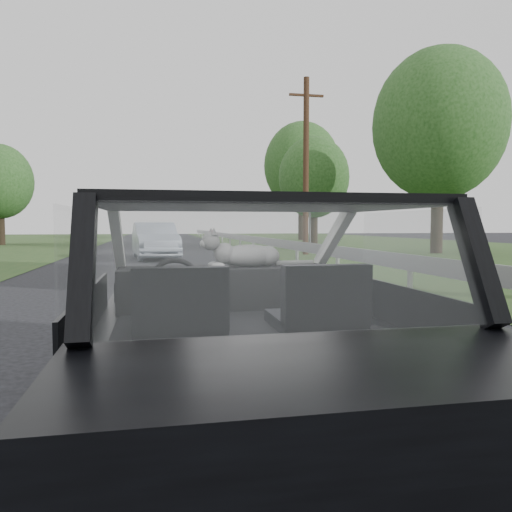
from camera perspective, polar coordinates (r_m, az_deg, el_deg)
name	(u,v)px	position (r m, az deg, el deg)	size (l,w,h in m)	color
ground	(243,434)	(3.32, -1.48, -19.64)	(140.00, 140.00, 0.00)	#2E2F36
subject_car	(243,319)	(3.11, -1.50, -7.27)	(1.80, 4.00, 1.45)	black
dashboard	(228,287)	(3.70, -3.19, -3.57)	(1.58, 0.45, 0.30)	black
driver_seat	(180,304)	(2.75, -8.70, -5.44)	(0.50, 0.72, 0.42)	black
passenger_seat	(320,300)	(2.90, 7.33, -4.96)	(0.50, 0.72, 0.42)	black
steering_wheel	(175,284)	(3.36, -9.23, -3.13)	(0.36, 0.36, 0.04)	black
cat	(248,254)	(3.69, -0.91, 0.21)	(0.64, 0.20, 0.29)	#A1A1A1
guardrail	(334,251)	(13.89, 8.86, 0.53)	(0.05, 90.00, 0.32)	#A4A4A4
other_car	(155,241)	(19.54, -11.47, 1.73)	(1.69, 4.28, 1.41)	#AEBACA
highway_sign	(310,227)	(23.70, 6.18, 3.36)	(0.10, 0.98, 2.45)	#0A4111
utility_pole	(306,167)	(22.13, 5.73, 10.10)	(0.25, 0.25, 7.66)	#422F1D
tree_1	(438,154)	(24.60, 20.12, 10.86)	(5.96, 5.96, 9.03)	#194114
tree_2	(314,193)	(30.00, 6.63, 7.12)	(4.19, 4.19, 6.34)	#194114
tree_3	(302,183)	(43.36, 5.25, 8.33)	(6.48, 6.48, 9.81)	#194114
tree_6	(0,196)	(36.20, -27.23, 6.10)	(4.16, 4.16, 6.30)	#194114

